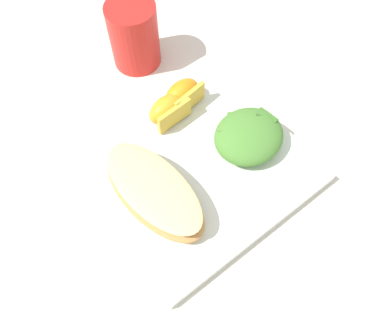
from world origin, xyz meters
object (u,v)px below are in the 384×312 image
(orange_wedge_middle, at_px, (168,110))
(drinking_red_cup, at_px, (134,35))
(green_salad_pile, at_px, (249,136))
(orange_wedge_front, at_px, (183,95))
(white_plate, at_px, (192,162))
(cheesy_pizza_bread, at_px, (154,191))

(orange_wedge_middle, bearing_deg, drinking_red_cup, -104.22)
(green_salad_pile, distance_m, orange_wedge_front, 0.12)
(white_plate, distance_m, orange_wedge_front, 0.10)
(green_salad_pile, relative_size, drinking_red_cup, 0.92)
(orange_wedge_front, height_order, orange_wedge_middle, same)
(cheesy_pizza_bread, bearing_deg, drinking_red_cup, -118.47)
(green_salad_pile, bearing_deg, drinking_red_cup, -83.41)
(orange_wedge_front, height_order, drinking_red_cup, drinking_red_cup)
(white_plate, bearing_deg, orange_wedge_front, -119.68)
(orange_wedge_front, bearing_deg, cheesy_pizza_bread, 39.59)
(orange_wedge_front, bearing_deg, orange_wedge_middle, 15.20)
(white_plate, distance_m, orange_wedge_middle, 0.08)
(white_plate, bearing_deg, green_salad_pile, 160.83)
(white_plate, bearing_deg, orange_wedge_middle, -101.69)
(green_salad_pile, height_order, drinking_red_cup, drinking_red_cup)
(cheesy_pizza_bread, xyz_separation_m, orange_wedge_middle, (-0.09, -0.09, 0.00))
(cheesy_pizza_bread, bearing_deg, orange_wedge_front, -140.41)
(drinking_red_cup, bearing_deg, cheesy_pizza_bread, 61.53)
(orange_wedge_front, xyz_separation_m, orange_wedge_middle, (0.03, 0.01, 0.00))
(white_plate, relative_size, orange_wedge_middle, 4.50)
(green_salad_pile, bearing_deg, orange_wedge_front, -75.56)
(white_plate, bearing_deg, cheesy_pizza_bread, 11.69)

